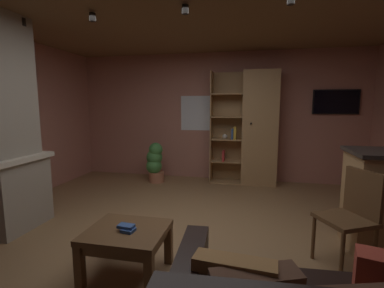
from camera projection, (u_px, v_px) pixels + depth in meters
floor at (185, 242)px, 3.09m from camera, size 5.73×5.53×0.02m
wall_back at (216, 117)px, 5.62m from camera, size 5.85×0.06×2.56m
window_pane_back at (197, 113)px, 5.66m from camera, size 0.68×0.01×0.71m
bookshelf_cabinet at (255, 129)px, 5.22m from camera, size 1.26×0.41×2.16m
coffee_table at (127, 238)px, 2.43m from camera, size 0.69×0.60×0.43m
table_book_0 at (128, 230)px, 2.37m from camera, size 0.12×0.11×0.03m
table_book_1 at (126, 226)px, 2.39m from camera, size 0.15×0.10×0.03m
dining_chair at (352, 212)px, 2.56m from camera, size 0.57×0.57×0.92m
potted_floor_plant at (155, 162)px, 5.41m from camera, size 0.34×0.34×0.79m
wall_mounted_tv at (336, 102)px, 5.06m from camera, size 0.80×0.06×0.45m
track_light_spot_0 at (23, 22)px, 3.24m from camera, size 0.07×0.07×0.09m
track_light_spot_1 at (92, 17)px, 3.05m from camera, size 0.07×0.07×0.09m
track_light_spot_2 at (185, 9)px, 2.80m from camera, size 0.07×0.07×0.09m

